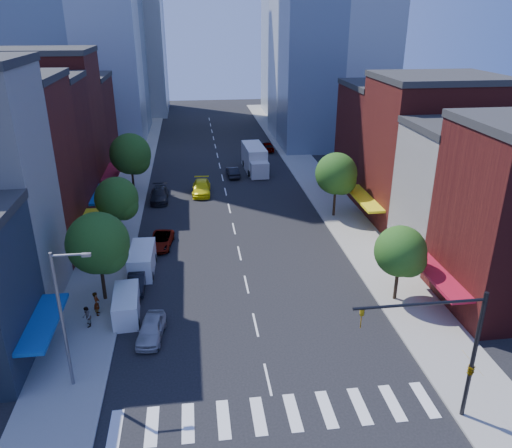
{
  "coord_description": "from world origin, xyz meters",
  "views": [
    {
      "loc": [
        -3.98,
        -24.73,
        21.24
      ],
      "look_at": [
        0.98,
        13.23,
        5.0
      ],
      "focal_mm": 35.0,
      "sensor_mm": 36.0,
      "label": 1
    }
  ],
  "objects_px": {
    "taxi": "(201,188)",
    "box_truck": "(255,159)",
    "parked_car_second": "(137,282)",
    "pedestrian_far": "(87,317)",
    "cargo_van_far": "(142,261)",
    "parked_car_third": "(161,241)",
    "parked_car_front": "(151,329)",
    "traffic_car_far": "(267,146)",
    "parked_car_rear": "(159,195)",
    "cargo_van_near": "(126,306)",
    "pedestrian_near": "(97,303)",
    "traffic_car_oncoming": "(233,172)"
  },
  "relations": [
    {
      "from": "pedestrian_far",
      "to": "traffic_car_far",
      "type": "bearing_deg",
      "value": 147.86
    },
    {
      "from": "parked_car_second",
      "to": "traffic_car_oncoming",
      "type": "bearing_deg",
      "value": 70.82
    },
    {
      "from": "parked_car_front",
      "to": "parked_car_third",
      "type": "distance_m",
      "value": 15.11
    },
    {
      "from": "taxi",
      "to": "box_truck",
      "type": "relative_size",
      "value": 0.61
    },
    {
      "from": "parked_car_third",
      "to": "cargo_van_far",
      "type": "distance_m",
      "value": 5.25
    },
    {
      "from": "parked_car_front",
      "to": "parked_car_second",
      "type": "distance_m",
      "value": 7.26
    },
    {
      "from": "parked_car_second",
      "to": "traffic_car_oncoming",
      "type": "height_order",
      "value": "traffic_car_oncoming"
    },
    {
      "from": "cargo_van_far",
      "to": "box_truck",
      "type": "xyz_separation_m",
      "value": [
        13.79,
        29.22,
        0.63
      ]
    },
    {
      "from": "parked_car_rear",
      "to": "traffic_car_oncoming",
      "type": "relative_size",
      "value": 1.24
    },
    {
      "from": "taxi",
      "to": "box_truck",
      "type": "height_order",
      "value": "box_truck"
    },
    {
      "from": "parked_car_third",
      "to": "cargo_van_far",
      "type": "height_order",
      "value": "cargo_van_far"
    },
    {
      "from": "cargo_van_far",
      "to": "pedestrian_near",
      "type": "distance_m",
      "value": 7.32
    },
    {
      "from": "parked_car_front",
      "to": "parked_car_third",
      "type": "xyz_separation_m",
      "value": [
        0.0,
        15.11,
        -0.08
      ]
    },
    {
      "from": "parked_car_third",
      "to": "box_truck",
      "type": "relative_size",
      "value": 0.51
    },
    {
      "from": "parked_car_front",
      "to": "traffic_car_far",
      "type": "relative_size",
      "value": 0.95
    },
    {
      "from": "parked_car_front",
      "to": "traffic_car_oncoming",
      "type": "relative_size",
      "value": 0.99
    },
    {
      "from": "cargo_van_near",
      "to": "pedestrian_near",
      "type": "xyz_separation_m",
      "value": [
        -2.21,
        0.39,
        0.15
      ]
    },
    {
      "from": "parked_car_second",
      "to": "parked_car_front",
      "type": "bearing_deg",
      "value": -76.63
    },
    {
      "from": "parked_car_front",
      "to": "traffic_car_far",
      "type": "bearing_deg",
      "value": 79.57
    },
    {
      "from": "cargo_van_near",
      "to": "taxi",
      "type": "bearing_deg",
      "value": 73.33
    },
    {
      "from": "parked_car_second",
      "to": "cargo_van_near",
      "type": "xyz_separation_m",
      "value": [
        -0.37,
        -4.16,
        0.31
      ]
    },
    {
      "from": "cargo_van_far",
      "to": "taxi",
      "type": "distance_m",
      "value": 21.01
    },
    {
      "from": "parked_car_front",
      "to": "traffic_car_far",
      "type": "distance_m",
      "value": 52.75
    },
    {
      "from": "pedestrian_near",
      "to": "taxi",
      "type": "bearing_deg",
      "value": -21.85
    },
    {
      "from": "cargo_van_far",
      "to": "taxi",
      "type": "relative_size",
      "value": 0.93
    },
    {
      "from": "parked_car_rear",
      "to": "cargo_van_near",
      "type": "bearing_deg",
      "value": -92.82
    },
    {
      "from": "parked_car_second",
      "to": "pedestrian_far",
      "type": "bearing_deg",
      "value": -119.49
    },
    {
      "from": "parked_car_front",
      "to": "parked_car_third",
      "type": "relative_size",
      "value": 0.91
    },
    {
      "from": "pedestrian_near",
      "to": "parked_car_third",
      "type": "bearing_deg",
      "value": -23.69
    },
    {
      "from": "parked_car_third",
      "to": "pedestrian_near",
      "type": "bearing_deg",
      "value": -102.04
    },
    {
      "from": "parked_car_second",
      "to": "traffic_car_far",
      "type": "bearing_deg",
      "value": 68.4
    },
    {
      "from": "parked_car_second",
      "to": "pedestrian_far",
      "type": "height_order",
      "value": "pedestrian_far"
    },
    {
      "from": "cargo_van_near",
      "to": "taxi",
      "type": "xyz_separation_m",
      "value": [
        6.42,
        27.33,
        -0.16
      ]
    },
    {
      "from": "parked_car_third",
      "to": "taxi",
      "type": "distance_m",
      "value": 15.78
    },
    {
      "from": "parked_car_third",
      "to": "cargo_van_far",
      "type": "relative_size",
      "value": 0.9
    },
    {
      "from": "cargo_van_far",
      "to": "parked_car_third",
      "type": "bearing_deg",
      "value": 75.93
    },
    {
      "from": "cargo_van_far",
      "to": "traffic_car_oncoming",
      "type": "xyz_separation_m",
      "value": [
        10.38,
        26.78,
        -0.37
      ]
    },
    {
      "from": "cargo_van_near",
      "to": "pedestrian_far",
      "type": "bearing_deg",
      "value": -160.41
    },
    {
      "from": "taxi",
      "to": "pedestrian_near",
      "type": "bearing_deg",
      "value": -104.92
    },
    {
      "from": "cargo_van_near",
      "to": "parked_car_rear",
      "type": "bearing_deg",
      "value": 83.75
    },
    {
      "from": "parked_car_rear",
      "to": "pedestrian_near",
      "type": "relative_size",
      "value": 2.75
    },
    {
      "from": "box_truck",
      "to": "cargo_van_far",
      "type": "bearing_deg",
      "value": -117.72
    },
    {
      "from": "traffic_car_oncoming",
      "to": "traffic_car_far",
      "type": "relative_size",
      "value": 0.96
    },
    {
      "from": "cargo_van_near",
      "to": "pedestrian_far",
      "type": "xyz_separation_m",
      "value": [
        -2.68,
        -1.14,
        -0.01
      ]
    },
    {
      "from": "box_truck",
      "to": "taxi",
      "type": "bearing_deg",
      "value": -133.92
    },
    {
      "from": "cargo_van_far",
      "to": "pedestrian_far",
      "type": "bearing_deg",
      "value": -110.48
    },
    {
      "from": "box_truck",
      "to": "pedestrian_near",
      "type": "relative_size",
      "value": 4.72
    },
    {
      "from": "cargo_van_near",
      "to": "parked_car_second",
      "type": "bearing_deg",
      "value": 81.46
    },
    {
      "from": "parked_car_rear",
      "to": "cargo_van_near",
      "type": "relative_size",
      "value": 1.13
    },
    {
      "from": "parked_car_second",
      "to": "parked_car_rear",
      "type": "distance_m",
      "value": 21.29
    }
  ]
}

